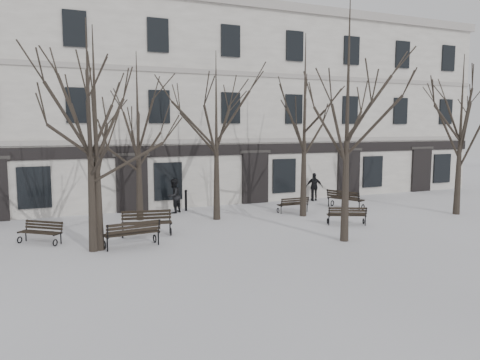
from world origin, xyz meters
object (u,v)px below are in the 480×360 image
bench_2 (347,215)px  bench_4 (293,204)px  bench_0 (147,222)px  bench_3 (41,231)px  tree_1 (89,108)px  tree_2 (348,90)px  tree_3 (461,115)px  tree_0 (95,112)px  bench_5 (345,199)px  bench_1 (132,233)px

bench_2 → bench_4: 3.69m
bench_0 → bench_3: bearing=-173.2°
tree_1 → bench_0: (2.25, 1.67, -4.45)m
bench_2 → tree_2: bearing=77.5°
tree_2 → bench_3: tree_2 is taller
bench_0 → bench_2: bearing=0.3°
tree_2 → bench_4: size_ratio=5.64×
tree_2 → bench_2: tree_2 is taller
tree_3 → bench_2: bearing=179.8°
tree_0 → bench_3: tree_0 is taller
tree_2 → tree_3: size_ratio=1.16×
bench_3 → tree_0: bearing=-4.8°
tree_0 → bench_0: (2.04, 1.59, -4.33)m
tree_2 → bench_3: bearing=158.3°
tree_1 → bench_5: (13.37, 3.64, -4.45)m
bench_4 → tree_0: bearing=20.4°
bench_5 → tree_3: bearing=-154.1°
bench_1 → bench_3: bench_1 is taller
tree_3 → bench_1: (-16.17, -0.09, -4.38)m
bench_1 → bench_3: 3.63m
tree_1 → tree_2: size_ratio=0.88×
bench_3 → tree_2: bearing=18.1°
bench_5 → tree_1: bearing=82.1°
tree_0 → bench_2: 11.52m
tree_1 → tree_0: bearing=20.2°
tree_0 → bench_1: (1.14, -0.13, -4.33)m
bench_1 → bench_4: bearing=-163.7°
tree_3 → bench_5: bearing=139.1°
bench_0 → tree_1: bearing=-132.5°
bench_2 → bench_3: 12.67m
bench_1 → bench_3: (-3.03, 2.00, -0.09)m
tree_3 → bench_5: 7.03m
bench_1 → bench_5: size_ratio=0.99×
tree_1 → tree_3: bearing=0.1°
tree_0 → tree_1: size_ratio=0.98×
tree_1 → bench_5: tree_1 is taller
tree_0 → bench_2: tree_0 is taller
bench_3 → bench_0: bearing=35.8°
tree_1 → bench_0: bearing=36.6°
tree_0 → tree_2: (8.79, -2.38, 0.83)m
bench_0 → bench_1: 1.95m
bench_2 → bench_4: bearing=-54.6°
tree_1 → tree_3: size_ratio=1.01×
bench_0 → bench_4: 8.23m
tree_1 → bench_0: size_ratio=3.85×
tree_3 → bench_0: bearing=173.9°
tree_0 → tree_2: 9.15m
tree_3 → bench_3: size_ratio=4.83×
bench_0 → bench_5: bearing=20.9°
tree_1 → bench_2: 11.76m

